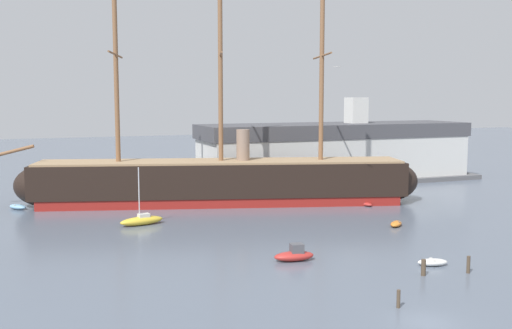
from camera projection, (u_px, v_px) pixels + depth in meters
name	position (u px, v px, depth m)	size (l,w,h in m)	color
ground_plane	(427.00, 323.00, 40.48)	(400.00, 400.00, 0.00)	slate
tall_ship	(221.00, 181.00, 85.00)	(61.13, 22.84, 30.15)	maroon
dinghy_foreground_right	(432.00, 262.00, 54.08)	(2.98, 1.92, 0.65)	silver
motorboat_near_centre	(294.00, 255.00, 55.69)	(3.99, 2.03, 1.61)	#B22D28
dinghy_mid_right	(396.00, 224.00, 70.46)	(2.73, 2.63, 0.62)	orange
sailboat_alongside_bow	(142.00, 220.00, 71.22)	(5.56, 2.65, 6.96)	gold
dinghy_alongside_stern	(366.00, 204.00, 83.63)	(1.52, 2.45, 0.54)	#B22D28
dinghy_far_left	(18.00, 207.00, 81.12)	(2.88, 3.12, 0.70)	#7FB2D6
sailboat_far_right	(378.00, 185.00, 100.18)	(3.45, 4.80, 6.10)	#7FB2D6
motorboat_distant_centre	(185.00, 185.00, 100.80)	(1.45, 3.04, 1.24)	gold
mooring_piling_nearest	(398.00, 299.00, 43.25)	(0.27, 0.27, 1.34)	#4C3D2D
mooring_piling_left_pair	(468.00, 265.00, 51.75)	(0.30, 0.30, 1.52)	#4C3D2D
mooring_piling_right_pair	(423.00, 268.00, 51.05)	(0.40, 0.40, 1.41)	#4C3D2D
dockside_warehouse_right	(336.00, 153.00, 107.27)	(53.39, 14.89, 15.08)	#565659
seagull_in_flight	(337.00, 67.00, 71.43)	(0.69, 0.90, 0.13)	silver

